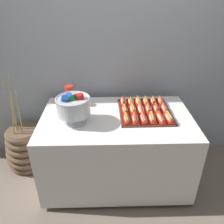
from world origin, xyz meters
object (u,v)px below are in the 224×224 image
(hot_dog_5, at_px, (169,117))
(hot_dog_8, at_px, (141,109))
(hot_dog_15, at_px, (146,101))
(hot_dog_16, at_px, (153,101))
(cup_stack, at_px, (70,95))
(hot_dog_1, at_px, (135,118))
(hot_dog_13, at_px, (131,102))
(hot_dog_2, at_px, (144,118))
(hot_dog_3, at_px, (152,118))
(hot_dog_17, at_px, (161,101))
(punch_bowl, at_px, (73,106))
(hot_dog_12, at_px, (124,101))
(floor_vase, at_px, (27,148))
(hot_dog_14, at_px, (138,101))
(buffet_table, at_px, (116,147))
(serving_tray, at_px, (145,112))
(hot_dog_0, at_px, (127,119))
(hot_dog_11, at_px, (165,108))
(hot_dog_6, at_px, (125,110))
(hot_dog_9, at_px, (149,109))
(hot_dog_7, at_px, (133,109))
(hot_dog_10, at_px, (157,109))
(hot_dog_4, at_px, (161,118))

(hot_dog_5, bearing_deg, hot_dog_8, 144.41)
(hot_dog_8, bearing_deg, hot_dog_15, 66.22)
(hot_dog_16, distance_m, cup_stack, 0.84)
(hot_dog_1, distance_m, hot_dog_13, 0.33)
(hot_dog_15, height_order, cup_stack, cup_stack)
(hot_dog_8, bearing_deg, hot_dog_2, -89.34)
(hot_dog_3, distance_m, hot_dog_17, 0.36)
(hot_dog_3, xyz_separation_m, punch_bowl, (-0.68, 0.01, 0.13))
(hot_dog_16, bearing_deg, hot_dog_5, -76.54)
(hot_dog_8, relative_size, hot_dog_12, 1.17)
(hot_dog_13, height_order, hot_dog_15, hot_dog_15)
(floor_vase, xyz_separation_m, hot_dog_8, (1.21, -0.16, 0.55))
(hot_dog_2, height_order, hot_dog_16, same)
(hot_dog_12, height_order, hot_dog_14, hot_dog_12)
(hot_dog_8, height_order, hot_dog_16, same)
(buffet_table, xyz_separation_m, serving_tray, (0.27, 0.07, 0.35))
(hot_dog_0, bearing_deg, hot_dog_11, 24.41)
(hot_dog_15, height_order, hot_dog_16, same)
(hot_dog_11, bearing_deg, hot_dog_17, 90.66)
(hot_dog_6, relative_size, hot_dog_13, 0.97)
(hot_dog_15, bearing_deg, hot_dog_13, -179.34)
(buffet_table, height_order, hot_dog_3, hot_dog_3)
(hot_dog_9, relative_size, hot_dog_15, 0.89)
(floor_vase, relative_size, hot_dog_7, 6.12)
(hot_dog_1, bearing_deg, hot_dog_13, 90.66)
(hot_dog_2, bearing_deg, hot_dog_15, 77.86)
(hot_dog_5, bearing_deg, hot_dog_14, 124.95)
(hot_dog_0, relative_size, hot_dog_12, 1.08)
(hot_dog_11, bearing_deg, hot_dog_6, -179.34)
(hot_dog_14, bearing_deg, buffet_table, -133.92)
(hot_dog_7, relative_size, hot_dog_17, 0.97)
(hot_dog_9, relative_size, hot_dog_12, 1.04)
(serving_tray, bearing_deg, hot_dog_17, 42.01)
(hot_dog_0, height_order, hot_dog_3, hot_dog_3)
(hot_dog_3, bearing_deg, hot_dog_14, 103.46)
(hot_dog_2, bearing_deg, hot_dog_5, 0.66)
(hot_dog_17, bearing_deg, floor_vase, -179.52)
(hot_dog_8, distance_m, cup_stack, 0.71)
(hot_dog_3, height_order, hot_dog_14, same)
(hot_dog_5, bearing_deg, hot_dog_3, -179.34)
(hot_dog_6, distance_m, hot_dog_14, 0.22)
(buffet_table, height_order, floor_vase, floor_vase)
(hot_dog_2, distance_m, hot_dog_10, 0.22)
(hot_dog_2, relative_size, hot_dog_14, 0.98)
(hot_dog_4, relative_size, hot_dog_13, 1.08)
(floor_vase, height_order, hot_dog_13, floor_vase)
(hot_dog_3, height_order, punch_bowl, punch_bowl)
(hot_dog_8, distance_m, hot_dog_17, 0.28)
(hot_dog_1, height_order, hot_dog_4, hot_dog_4)
(hot_dog_7, height_order, hot_dog_16, hot_dog_7)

